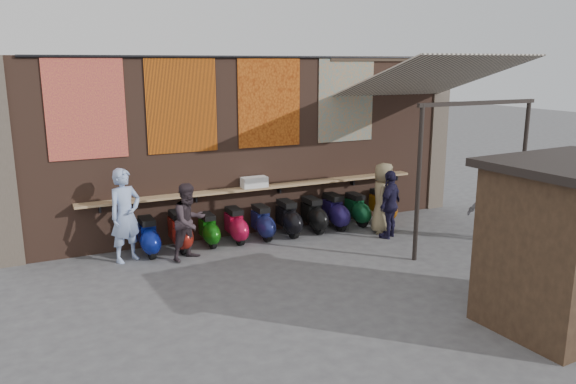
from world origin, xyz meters
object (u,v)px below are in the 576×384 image
object	(u,v)px
scooter_stool_5	(288,219)
scooter_stool_8	(357,209)
scooter_stool_1	(180,232)
scooter_stool_4	(262,223)
scooter_stool_0	(148,237)
scooter_stool_3	(236,226)
scooter_stool_9	(382,206)
shopper_grey	(495,202)
market_stall	(569,248)
scooter_stool_7	(335,212)
shelf_box	(254,182)
diner_left	(125,215)
scooter_stool_6	(313,215)
diner_right	(189,222)
scooter_stool_2	(209,230)
shopper_tan	(383,198)
shopper_navy	(390,204)

from	to	relation	value
scooter_stool_5	scooter_stool_8	xyz separation A→B (m)	(1.89, 0.08, -0.02)
scooter_stool_1	scooter_stool_4	size ratio (longest dim) A/B	1.10
scooter_stool_0	scooter_stool_3	size ratio (longest dim) A/B	1.03
scooter_stool_3	scooter_stool_9	xyz separation A→B (m)	(3.86, 0.00, 0.01)
shopper_grey	market_stall	xyz separation A→B (m)	(-2.13, -3.51, 0.33)
scooter_stool_7	scooter_stool_9	xyz separation A→B (m)	(1.36, 0.03, -0.02)
shelf_box	diner_left	size ratio (longest dim) A/B	0.31
scooter_stool_9	scooter_stool_4	bearing A→B (deg)	-179.23
scooter_stool_4	scooter_stool_6	world-z (taller)	scooter_stool_6
scooter_stool_5	scooter_stool_4	bearing A→B (deg)	178.04
scooter_stool_5	scooter_stool_9	distance (m)	2.61
scooter_stool_0	scooter_stool_1	distance (m)	0.66
diner_right	scooter_stool_0	bearing A→B (deg)	115.56
scooter_stool_3	scooter_stool_8	bearing A→B (deg)	0.33
scooter_stool_4	scooter_stool_7	size ratio (longest dim) A/B	0.92
scooter_stool_7	shopper_grey	world-z (taller)	shopper_grey
scooter_stool_2	shopper_tan	bearing A→B (deg)	-11.47
shopper_tan	scooter_stool_3	bearing A→B (deg)	116.83
scooter_stool_0	shopper_tan	world-z (taller)	shopper_tan
scooter_stool_9	diner_right	distance (m)	5.12
scooter_stool_1	scooter_stool_7	world-z (taller)	scooter_stool_1
scooter_stool_7	scooter_stool_6	bearing A→B (deg)	-178.03
shelf_box	scooter_stool_5	world-z (taller)	shelf_box
shopper_grey	shopper_tan	size ratio (longest dim) A/B	1.05
diner_right	shopper_tan	size ratio (longest dim) A/B	0.95
scooter_stool_2	shopper_navy	bearing A→B (deg)	-17.22
scooter_stool_3	shopper_tan	size ratio (longest dim) A/B	0.48
scooter_stool_6	diner_right	size ratio (longest dim) A/B	0.53
scooter_stool_6	diner_left	size ratio (longest dim) A/B	0.45
diner_right	shopper_navy	distance (m)	4.49
scooter_stool_3	scooter_stool_8	xyz separation A→B (m)	(3.14, 0.02, 0.00)
scooter_stool_2	scooter_stool_7	bearing A→B (deg)	-0.88
diner_right	scooter_stool_2	bearing A→B (deg)	22.63
scooter_stool_8	diner_right	world-z (taller)	diner_right
shopper_navy	shopper_grey	xyz separation A→B (m)	(1.96, -1.16, 0.09)
scooter_stool_0	shopper_navy	xyz separation A→B (m)	(5.16, -1.13, 0.38)
shopper_tan	shelf_box	bearing A→B (deg)	109.18
shopper_navy	market_stall	bearing A→B (deg)	57.06
scooter_stool_0	scooter_stool_2	bearing A→B (deg)	2.83
scooter_stool_6	scooter_stool_7	world-z (taller)	scooter_stool_7
scooter_stool_3	diner_left	world-z (taller)	diner_left
market_stall	shopper_grey	bearing A→B (deg)	54.77
scooter_stool_3	diner_right	size ratio (longest dim) A/B	0.51
scooter_stool_0	scooter_stool_2	size ratio (longest dim) A/B	1.11
shelf_box	diner_right	bearing A→B (deg)	-153.05
scooter_stool_1	scooter_stool_8	xyz separation A→B (m)	(4.39, 0.03, -0.03)
scooter_stool_6	diner_right	world-z (taller)	diner_right
scooter_stool_2	shopper_navy	size ratio (longest dim) A/B	0.47
scooter_stool_6	shopper_tan	distance (m)	1.66
scooter_stool_2	shopper_grey	world-z (taller)	shopper_grey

